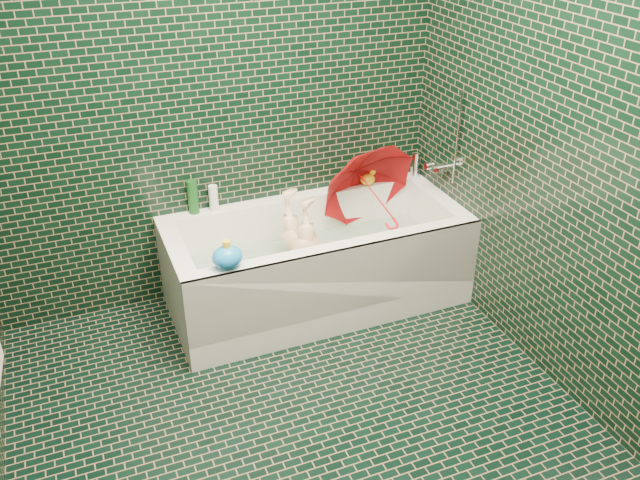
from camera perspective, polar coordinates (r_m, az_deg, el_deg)
name	(u,v)px	position (r m, az deg, el deg)	size (l,w,h in m)	color
floor	(309,438)	(3.25, -0.90, -16.32)	(2.80, 2.80, 0.00)	black
wall_back	(212,88)	(3.76, -9.07, 12.50)	(2.80, 2.80, 0.00)	black
wall_front	(556,470)	(1.53, 19.28, -17.79)	(2.80, 2.80, 0.00)	black
wall_right	(586,144)	(3.17, 21.51, 7.54)	(2.80, 2.80, 0.00)	black
bathtub	(318,271)	(3.98, -0.20, -2.65)	(1.70, 0.75, 0.55)	white
bath_mat	(317,278)	(4.02, -0.29, -3.20)	(1.35, 0.47, 0.01)	green
water	(316,257)	(3.94, -0.30, -1.44)	(1.48, 0.53, 0.00)	silver
faucet	(445,162)	(4.06, 10.51, 6.50)	(0.18, 0.19, 0.55)	silver
child	(304,261)	(3.89, -1.35, -1.76)	(0.31, 0.20, 0.85)	#DDAF8A
umbrella	(377,197)	(4.03, 4.79, 3.65)	(0.59, 0.59, 0.52)	red
soap_bottle_a	(404,178)	(4.36, 7.13, 5.24)	(0.09, 0.09, 0.23)	white
soap_bottle_b	(396,177)	(4.36, 6.42, 5.27)	(0.09, 0.09, 0.19)	#4D1F77
soap_bottle_c	(392,181)	(4.30, 6.11, 4.95)	(0.14, 0.14, 0.18)	#134416
bottle_right_tall	(391,164)	(4.30, 5.99, 6.41)	(0.06, 0.06, 0.20)	#134416
bottle_right_pump	(415,165)	(4.35, 8.04, 6.28)	(0.05, 0.05, 0.16)	silver
bottle_left_tall	(193,197)	(3.92, -10.66, 3.59)	(0.06, 0.06, 0.20)	#134416
bottle_left_short	(214,198)	(3.94, -8.95, 3.52)	(0.05, 0.05, 0.15)	white
rubber_duck	(368,178)	(4.22, 4.10, 5.23)	(0.13, 0.10, 0.10)	yellow
bath_toy	(227,257)	(3.36, -7.81, -1.40)	(0.18, 0.16, 0.15)	#1981E2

